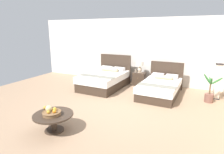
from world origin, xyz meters
TOP-DOWN VIEW (x-y plane):
  - ground_plane at (0.00, 0.00)m, footprint 9.94×9.93m
  - wall_back at (0.00, 3.16)m, footprint 9.94×0.12m
  - bed_near_window at (-1.07, 1.77)m, footprint 1.45×2.10m
  - bed_near_corner at (1.08, 1.78)m, footprint 1.27×2.07m
  - nightstand at (0.06, 2.64)m, footprint 0.49×0.41m
  - table_lamp at (0.06, 2.66)m, footprint 0.28×0.28m
  - vase at (-0.09, 2.60)m, footprint 0.08×0.08m
  - coffee_table at (-0.58, -1.68)m, footprint 0.87×0.87m
  - fruit_bowl at (-0.58, -1.73)m, footprint 0.40×0.40m
  - loose_apple at (-0.92, -1.56)m, footprint 0.08×0.08m
  - floor_lamp_corner at (2.81, 2.19)m, footprint 0.23×0.23m
  - potted_palm at (2.60, 1.75)m, footprint 0.58×0.47m

SIDE VIEW (x-z plane):
  - ground_plane at x=0.00m, z-range -0.02..0.00m
  - potted_palm at x=2.60m, z-range -0.20..0.72m
  - nightstand at x=0.06m, z-range 0.00..0.53m
  - bed_near_corner at x=1.08m, z-range -0.24..0.79m
  - coffee_table at x=-0.58m, z-range 0.11..0.51m
  - bed_near_window at x=-1.07m, z-range -0.28..0.92m
  - loose_apple at x=-0.92m, z-range 0.40..0.48m
  - fruit_bowl at x=-0.58m, z-range 0.36..0.56m
  - floor_lamp_corner at x=2.81m, z-range 0.00..1.17m
  - vase at x=-0.09m, z-range 0.53..0.67m
  - table_lamp at x=0.06m, z-range 0.59..1.05m
  - wall_back at x=0.00m, z-range 0.00..2.70m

